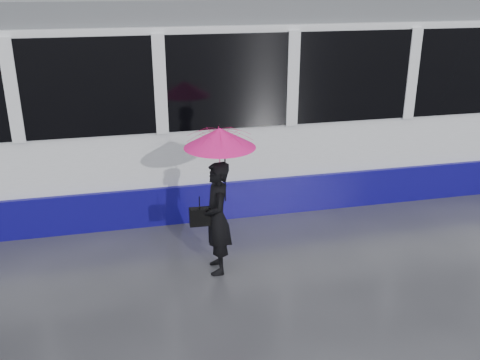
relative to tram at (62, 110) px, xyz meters
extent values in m
plane|color=#28292D|center=(2.52, -2.50, -1.64)|extent=(90.00, 90.00, 0.00)
cube|color=#3F3D38|center=(2.52, -0.72, -1.63)|extent=(34.00, 0.07, 0.02)
cube|color=#3F3D38|center=(2.52, 0.72, -1.63)|extent=(34.00, 0.07, 0.02)
cube|color=white|center=(0.00, 0.00, -0.11)|extent=(24.00, 2.40, 2.95)
cube|color=#0F0A71|center=(0.00, 0.00, -1.33)|extent=(24.00, 2.56, 0.62)
cube|color=black|center=(0.00, 0.00, 0.56)|extent=(23.00, 2.48, 1.40)
cube|color=#5B5E63|center=(0.00, 0.00, 1.54)|extent=(23.60, 2.20, 0.35)
imported|color=black|center=(2.01, -2.79, -0.88)|extent=(0.39, 0.57, 1.51)
imported|color=#EE1471|center=(2.06, -2.79, -0.04)|extent=(0.86, 0.88, 0.76)
cone|color=#EE1471|center=(2.06, -2.79, 0.19)|extent=(0.93, 0.93, 0.25)
cylinder|color=black|center=(2.06, -2.79, 0.33)|extent=(0.01, 0.01, 0.06)
cylinder|color=black|center=(2.13, -2.77, -0.33)|extent=(0.02, 0.02, 0.66)
cube|color=black|center=(1.79, -2.77, -0.85)|extent=(0.28, 0.13, 0.23)
cylinder|color=black|center=(1.79, -2.77, -0.64)|extent=(0.01, 0.01, 0.18)
camera|label=1|loc=(0.88, -8.93, 2.03)|focal=40.00mm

